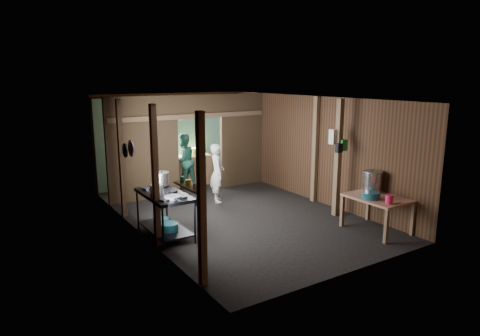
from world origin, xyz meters
TOP-DOWN VIEW (x-y plane):
  - floor at (0.00, 0.00)m, footprint 4.50×7.00m
  - ceiling at (0.00, 0.00)m, footprint 4.50×7.00m
  - wall_back at (0.00, 3.50)m, footprint 4.50×0.00m
  - wall_front at (0.00, -3.50)m, footprint 4.50×0.00m
  - wall_left at (-2.25, 0.00)m, footprint 0.00×7.00m
  - wall_right at (2.25, 0.00)m, footprint 0.00×7.00m
  - partition_left at (-1.32, 2.20)m, footprint 1.85×0.10m
  - partition_right at (1.57, 2.20)m, footprint 1.35×0.10m
  - partition_header at (0.25, 2.20)m, footprint 1.30×0.10m
  - turquoise_panel at (0.00, 3.44)m, footprint 4.40×0.06m
  - back_counter at (0.30, 2.95)m, footprint 1.20×0.50m
  - wall_clock at (0.25, 3.40)m, footprint 0.20×0.03m
  - post_left_a at (-2.18, -2.60)m, footprint 0.10×0.12m
  - post_left_b at (-2.18, -0.80)m, footprint 0.10×0.12m
  - post_left_c at (-2.18, 1.20)m, footprint 0.10×0.12m
  - post_right at (2.18, -0.20)m, footprint 0.10×0.12m
  - post_free at (1.85, -1.30)m, footprint 0.12×0.12m
  - cross_beam at (0.00, 2.15)m, footprint 4.40×0.12m
  - pan_lid_big at (-2.21, 0.40)m, footprint 0.03×0.34m
  - pan_lid_small at (-2.21, 0.80)m, footprint 0.03×0.30m
  - wall_shelf at (-2.15, -2.10)m, footprint 0.14×0.80m
  - jar_white at (-2.15, -2.35)m, footprint 0.07×0.07m
  - jar_yellow at (-2.15, -2.10)m, footprint 0.08×0.08m
  - jar_green at (-2.15, -1.88)m, footprint 0.06×0.06m
  - bag_white at (1.80, -1.22)m, footprint 0.22×0.15m
  - bag_green at (1.92, -1.36)m, footprint 0.16×0.12m
  - bag_black at (1.78, -1.38)m, footprint 0.14×0.10m
  - gas_range at (-1.88, -0.44)m, footprint 0.75×1.46m
  - prep_table at (1.83, -2.45)m, footprint 0.87×1.20m
  - stove_pot_large at (-1.71, 0.09)m, footprint 0.39×0.39m
  - stove_pot_med at (-2.05, -0.47)m, footprint 0.31×0.31m
  - frying_pan at (-1.88, -0.86)m, footprint 0.36×0.56m
  - blue_tub_front at (-1.88, -0.62)m, footprint 0.35×0.35m
  - blue_tub_back at (-1.88, -0.22)m, footprint 0.31×0.31m
  - stock_pot at (2.02, -2.13)m, footprint 0.43×0.43m
  - wash_basin at (1.63, -2.46)m, footprint 0.40×0.40m
  - pink_bucket at (1.64, -2.87)m, footprint 0.14×0.14m
  - knife at (1.74, -2.92)m, footprint 0.30×0.09m
  - yellow_tub at (0.54, 2.95)m, footprint 0.37×0.37m
  - cook at (0.13, 1.06)m, footprint 0.51×0.62m
  - worker_back at (0.03, 2.79)m, footprint 0.84×0.72m

SIDE VIEW (x-z plane):
  - floor at x=0.00m, z-range 0.00..0.00m
  - blue_tub_back at x=-1.88m, z-range 0.17..0.29m
  - blue_tub_front at x=-1.88m, z-range 0.17..0.31m
  - prep_table at x=1.83m, z-range 0.00..0.71m
  - back_counter at x=0.30m, z-range 0.00..0.85m
  - gas_range at x=-1.88m, z-range 0.00..0.86m
  - knife at x=1.74m, z-range 0.71..0.72m
  - cook at x=0.13m, z-range 0.00..1.46m
  - worker_back at x=0.03m, z-range 0.00..1.53m
  - wash_basin at x=1.63m, z-range 0.71..0.84m
  - pink_bucket at x=1.64m, z-range 0.71..0.88m
  - frying_pan at x=-1.88m, z-range 0.85..0.93m
  - stock_pot at x=2.02m, z-range 0.69..1.15m
  - yellow_tub at x=0.54m, z-range 0.85..1.05m
  - stove_pot_med at x=-2.05m, z-range 0.84..1.07m
  - stove_pot_large at x=-1.71m, z-range 0.84..1.16m
  - turquoise_panel at x=0.00m, z-range 0.00..2.50m
  - wall_back at x=0.00m, z-range 0.00..2.60m
  - wall_front at x=0.00m, z-range 0.00..2.60m
  - wall_left at x=-2.25m, z-range 0.00..2.60m
  - wall_right at x=2.25m, z-range 0.00..2.60m
  - partition_left at x=-1.32m, z-range 0.00..2.60m
  - partition_right at x=1.57m, z-range 0.00..2.60m
  - post_left_a at x=-2.18m, z-range 0.00..2.60m
  - post_left_b at x=-2.18m, z-range 0.00..2.60m
  - post_left_c at x=-2.18m, z-range 0.00..2.60m
  - post_right at x=2.18m, z-range 0.00..2.60m
  - post_free at x=1.85m, z-range 0.00..2.60m
  - wall_shelf at x=-2.15m, z-range 1.39..1.41m
  - jar_white at x=-2.15m, z-range 1.42..1.52m
  - jar_yellow at x=-2.15m, z-range 1.42..1.52m
  - jar_green at x=-2.15m, z-range 1.42..1.52m
  - pan_lid_small at x=-2.21m, z-range 1.40..1.70m
  - bag_black at x=1.78m, z-range 1.45..1.65m
  - bag_green at x=1.92m, z-range 1.48..1.72m
  - pan_lid_big at x=-2.21m, z-range 1.48..1.82m
  - bag_white at x=1.80m, z-range 1.62..1.94m
  - wall_clock at x=0.25m, z-range 1.80..2.00m
  - cross_beam at x=0.00m, z-range 1.99..2.11m
  - partition_header at x=0.25m, z-range 2.00..2.60m
  - ceiling at x=0.00m, z-range 2.60..2.60m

